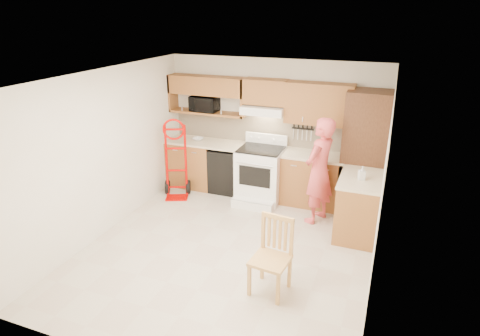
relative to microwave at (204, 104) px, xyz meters
The scene contains 28 objects.
floor 2.96m from the microwave, 57.75° to the right, with size 4.00×4.50×0.02m, color #C0B59F.
ceiling 2.62m from the microwave, 57.75° to the right, with size 4.00×4.50×0.02m, color white.
wall_back 1.38m from the microwave, ahead, with size 4.00×0.02×2.50m, color silver.
wall_front 4.56m from the microwave, 73.15° to the right, with size 4.00×0.02×2.50m, color silver.
wall_left 2.23m from the microwave, 108.42° to the right, with size 0.02×4.50×2.50m, color silver.
wall_right 3.94m from the microwave, 32.09° to the right, with size 0.02×4.50×2.50m, color silver.
backsplash 1.39m from the microwave, ahead, with size 3.92×0.03×0.55m, color beige.
lower_cab_left 1.21m from the microwave, 150.06° to the right, with size 0.90×0.60×0.90m, color #974F24.
dishwasher 1.32m from the microwave, 14.67° to the right, with size 0.60×0.60×0.85m, color black.
lower_cab_right 2.45m from the microwave, ahead, with size 1.14×0.60×0.90m, color #974F24.
countertop_left 0.73m from the microwave, 64.07° to the right, with size 1.50×0.63×0.04m, color beige.
countertop_right 2.26m from the microwave, ahead, with size 1.14×0.63×0.04m, color beige.
cab_return_right 3.37m from the microwave, 17.23° to the right, with size 0.60×1.00×0.90m, color #974F24.
countertop_return 3.24m from the microwave, 17.23° to the right, with size 0.63×1.00×0.04m, color beige.
pantry_tall 3.03m from the microwave, ahead, with size 0.70×0.60×2.10m, color #57321D.
upper_cab_left 0.35m from the microwave, ahead, with size 1.50×0.33×0.34m, color #974F24.
upper_shelf_mw 0.18m from the microwave, ahead, with size 1.50×0.33×0.04m, color #974F24.
upper_cab_center 1.23m from the microwave, ahead, with size 0.76×0.33×0.44m, color #974F24.
upper_cab_right 2.15m from the microwave, ahead, with size 1.14×0.33×0.70m, color #974F24.
range_hood 1.20m from the microwave, ahead, with size 0.76×0.46×0.14m, color white.
knife_strip 1.91m from the microwave, ahead, with size 0.40×0.05×0.29m, color black, non-canonical shape.
microwave is the anchor object (origin of this frame).
range 1.65m from the microwave, 16.12° to the right, with size 0.79×1.04×1.17m, color white, non-canonical shape.
person 2.57m from the microwave, 17.40° to the right, with size 0.64×0.42×1.76m, color #D74B4F.
hand_truck 1.24m from the microwave, 110.04° to the right, with size 0.53×0.49×1.35m, color #C70400, non-canonical shape.
dining_chair 3.70m from the microwave, 52.11° to the right, with size 0.44×0.48×0.97m, color tan, non-canonical shape.
soap_bottle 3.23m from the microwave, 18.31° to the right, with size 0.09×0.09×0.21m, color white.
bowl 0.69m from the microwave, 126.21° to the right, with size 0.20×0.20×0.05m, color white.
Camera 1 is at (1.98, -4.72, 3.30)m, focal length 30.36 mm.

